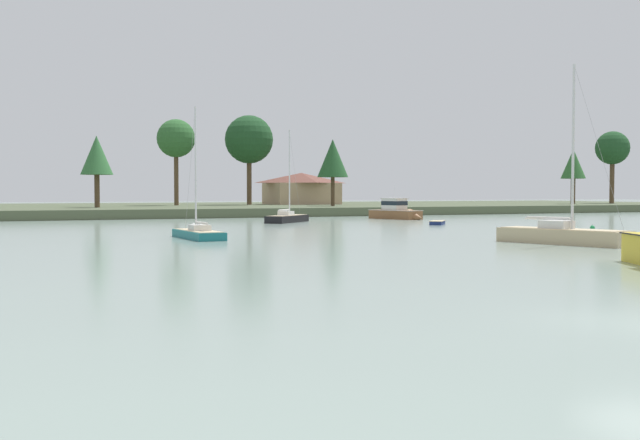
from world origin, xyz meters
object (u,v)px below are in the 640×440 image
Objects in this scene: sailboat_sand at (562,240)px; dinghy_navy at (437,223)px; cruiser_wood at (399,214)px; sailboat_black at (287,220)px; sailboat_teal at (198,236)px; mooring_buoy_white at (193,224)px; mooring_buoy_green at (592,228)px.

sailboat_sand is 3.73× the size of dinghy_navy.
cruiser_wood is 15.91m from sailboat_black.
sailboat_teal is (-26.86, -11.97, 0.06)m from dinghy_navy.
cruiser_wood is 14.91m from dinghy_navy.
sailboat_teal reaches higher than dinghy_navy.
dinghy_navy is 23.84m from mooring_buoy_white.
dinghy_navy is (11.69, -10.75, -0.08)m from sailboat_black.
cruiser_wood is at bearing 99.93° from mooring_buoy_green.
cruiser_wood is 18.16× the size of mooring_buoy_green.
sailboat_teal is 20.51× the size of mooring_buoy_green.
sailboat_black is (-4.21, 36.65, -0.04)m from sailboat_sand.
sailboat_black is 27.33m from sailboat_teal.
sailboat_black is at bearing 131.56° from mooring_buoy_green.
sailboat_teal is (-15.18, -22.73, -0.02)m from sailboat_black.
cruiser_wood is at bearing 13.01° from mooring_buoy_white.
sailboat_teal is 35.26m from mooring_buoy_green.
sailboat_black is at bearing 96.55° from sailboat_sand.
cruiser_wood is 26.80m from mooring_buoy_white.
cruiser_wood reaches higher than mooring_buoy_white.
sailboat_sand is at bearing -35.68° from sailboat_teal.
sailboat_sand is 26.95m from dinghy_navy.
dinghy_navy reaches higher than mooring_buoy_white.
mooring_buoy_green is at bearing -48.44° from sailboat_black.
sailboat_black reaches higher than sailboat_teal.
sailboat_teal is at bearing -102.59° from mooring_buoy_white.
sailboat_black is 30.27m from mooring_buoy_green.
dinghy_navy is (-3.79, -14.41, -0.45)m from cruiser_wood.
dinghy_navy is 14.56m from mooring_buoy_green.
sailboat_black is at bearing 137.38° from dinghy_navy.
sailboat_teal is 24.18× the size of mooring_buoy_white.
cruiser_wood is 26.71m from mooring_buoy_green.
sailboat_teal reaches higher than mooring_buoy_green.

